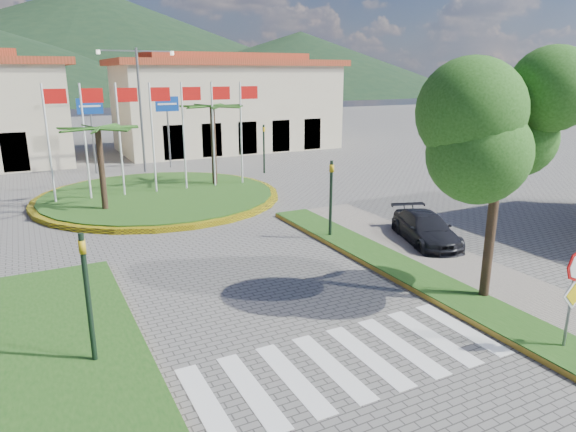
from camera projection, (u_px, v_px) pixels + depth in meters
name	position (u px, v px, depth m)	size (l,w,h in m)	color
verge_right	(560.00, 350.00, 12.30)	(1.60, 28.00, 0.18)	#1C4914
median_left	(33.00, 390.00, 10.75)	(5.00, 14.00, 0.18)	#1C4914
crosswalk	(346.00, 362.00, 11.92)	(8.00, 3.00, 0.01)	silver
roundabout_island	(159.00, 195.00, 27.29)	(12.70, 12.70, 6.00)	yellow
stop_sign	(575.00, 284.00, 11.85)	(0.80, 0.11, 2.65)	slate
deciduous_tree	(503.00, 123.00, 13.80)	(3.60, 3.60, 6.80)	black
traffic_light_left	(87.00, 288.00, 11.25)	(0.15, 0.18, 3.20)	black
traffic_light_right	(331.00, 192.00, 20.23)	(0.15, 0.18, 3.20)	black
traffic_light_far	(264.00, 144.00, 33.75)	(0.18, 0.15, 3.20)	black
direction_sign_west	(91.00, 120.00, 33.18)	(1.60, 0.14, 5.20)	slate
direction_sign_east	(168.00, 117.00, 35.38)	(1.60, 0.14, 5.20)	slate
street_lamp_centre	(140.00, 104.00, 33.41)	(4.80, 0.16, 8.00)	slate
building_right	(227.00, 103.00, 44.38)	(19.08, 9.54, 8.05)	beige
hill_far_mid	(92.00, 42.00, 148.03)	(180.00, 180.00, 30.00)	black
hill_far_east	(300.00, 63.00, 152.46)	(120.00, 120.00, 18.00)	black
white_van	(16.00, 159.00, 36.42)	(1.92, 4.17, 1.16)	#BABABC
car_dark_a	(26.00, 158.00, 36.02)	(1.61, 3.99, 1.36)	black
car_dark_b	(159.00, 149.00, 41.09)	(1.19, 3.41, 1.12)	black
car_side_right	(426.00, 229.00, 20.00)	(1.69, 4.15, 1.21)	black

